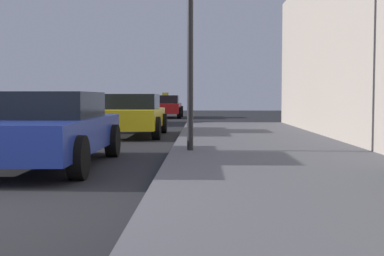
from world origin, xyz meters
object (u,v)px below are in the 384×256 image
at_px(car_yellow, 132,115).
at_px(car_red, 165,106).
at_px(car_white, 136,109).
at_px(car_blue, 45,128).

xyz_separation_m(car_yellow, car_red, (0.03, 13.88, 0.00)).
relative_size(car_white, car_red, 1.08).
bearing_deg(car_red, car_white, 83.22).
height_order(car_blue, car_white, same).
bearing_deg(car_white, car_blue, 90.83).
bearing_deg(car_white, car_red, -96.78).
height_order(car_yellow, car_red, car_red).
relative_size(car_blue, car_white, 1.02).
distance_m(car_blue, car_yellow, 6.90).
distance_m(car_blue, car_white, 13.98).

